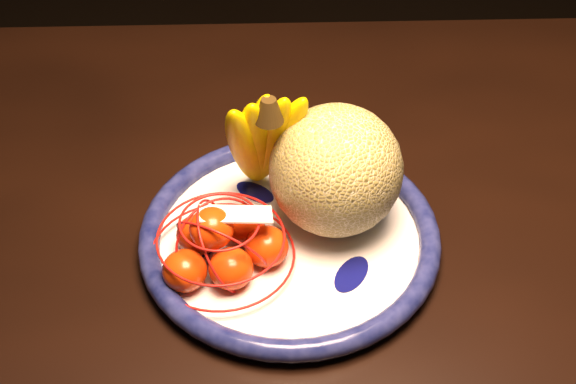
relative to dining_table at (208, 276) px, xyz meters
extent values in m
cube|color=black|center=(0.00, 0.00, 0.06)|extent=(1.52, 1.04, 0.04)
cylinder|color=white|center=(0.09, -0.04, 0.08)|extent=(0.29, 0.29, 0.01)
torus|color=#040934|center=(0.09, -0.04, 0.09)|extent=(0.32, 0.32, 0.02)
cylinder|color=white|center=(0.09, -0.04, 0.08)|extent=(0.14, 0.14, 0.00)
ellipsoid|color=#0B0D56|center=(0.14, -0.10, 0.09)|extent=(0.11, 0.12, 0.00)
ellipsoid|color=#0B0D56|center=(0.06, 0.04, 0.09)|extent=(0.10, 0.10, 0.00)
ellipsoid|color=#0B0D56|center=(0.00, -0.04, 0.09)|extent=(0.10, 0.08, 0.00)
sphere|color=olive|center=(0.14, -0.02, 0.16)|extent=(0.14, 0.14, 0.14)
ellipsoid|color=#F0D200|center=(0.05, 0.03, 0.17)|extent=(0.07, 0.11, 0.17)
ellipsoid|color=#F0D200|center=(0.06, 0.03, 0.17)|extent=(0.05, 0.10, 0.17)
ellipsoid|color=#F0D200|center=(0.07, 0.03, 0.17)|extent=(0.04, 0.09, 0.17)
ellipsoid|color=#F0D200|center=(0.08, 0.03, 0.17)|extent=(0.07, 0.10, 0.17)
ellipsoid|color=#F0D200|center=(0.09, 0.03, 0.17)|extent=(0.09, 0.10, 0.17)
cone|color=black|center=(0.07, 0.03, 0.25)|extent=(0.03, 0.03, 0.03)
ellipsoid|color=#F44310|center=(-0.02, -0.08, 0.11)|extent=(0.05, 0.05, 0.04)
ellipsoid|color=#F44310|center=(0.02, -0.09, 0.11)|extent=(0.05, 0.05, 0.04)
ellipsoid|color=#F44310|center=(0.06, -0.07, 0.11)|extent=(0.05, 0.05, 0.04)
ellipsoid|color=#F44310|center=(-0.01, -0.04, 0.11)|extent=(0.05, 0.05, 0.04)
ellipsoid|color=#F44310|center=(0.04, -0.03, 0.11)|extent=(0.05, 0.05, 0.04)
ellipsoid|color=#F44310|center=(0.01, -0.06, 0.14)|extent=(0.05, 0.05, 0.04)
torus|color=#B41310|center=(0.02, -0.06, 0.10)|extent=(0.16, 0.16, 0.00)
torus|color=#B41310|center=(0.02, -0.06, 0.13)|extent=(0.14, 0.14, 0.00)
torus|color=#B41310|center=(0.02, -0.06, 0.15)|extent=(0.09, 0.09, 0.00)
torus|color=#B41310|center=(0.02, -0.06, 0.11)|extent=(0.11, 0.08, 0.09)
torus|color=#B41310|center=(0.02, -0.06, 0.11)|extent=(0.06, 0.11, 0.09)
torus|color=#B41310|center=(0.02, -0.06, 0.11)|extent=(0.11, 0.10, 0.09)
cube|color=white|center=(0.03, -0.06, 0.15)|extent=(0.07, 0.03, 0.01)
camera|label=1|loc=(-0.01, -0.62, 0.71)|focal=50.00mm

